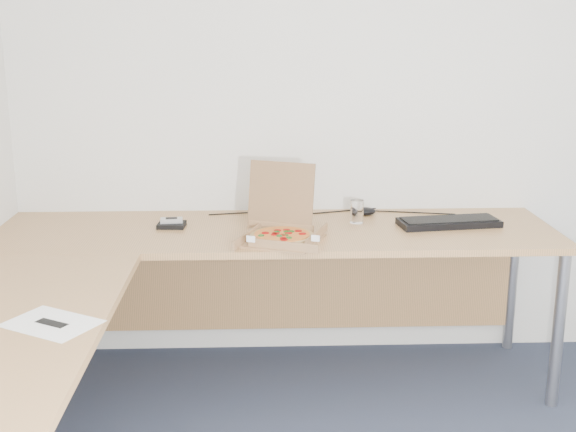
{
  "coord_description": "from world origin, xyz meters",
  "views": [
    {
      "loc": [
        -0.56,
        -1.79,
        1.62
      ],
      "look_at": [
        -0.45,
        1.28,
        0.82
      ],
      "focal_mm": 46.22,
      "sensor_mm": 36.0,
      "label": 1
    }
  ],
  "objects_px": {
    "pizza_box": "(282,232)",
    "drinking_glass": "(357,211)",
    "desk": "(195,266)",
    "keyboard": "(449,223)",
    "wallet": "(172,225)"
  },
  "relations": [
    {
      "from": "pizza_box",
      "to": "keyboard",
      "type": "distance_m",
      "value": 0.79
    },
    {
      "from": "desk",
      "to": "keyboard",
      "type": "relative_size",
      "value": 5.5
    },
    {
      "from": "keyboard",
      "to": "wallet",
      "type": "xyz_separation_m",
      "value": [
        -1.26,
        0.02,
        -0.0
      ]
    },
    {
      "from": "pizza_box",
      "to": "drinking_glass",
      "type": "relative_size",
      "value": 3.28
    },
    {
      "from": "desk",
      "to": "wallet",
      "type": "distance_m",
      "value": 0.5
    },
    {
      "from": "desk",
      "to": "keyboard",
      "type": "bearing_deg",
      "value": 22.12
    },
    {
      "from": "pizza_box",
      "to": "desk",
      "type": "bearing_deg",
      "value": -123.24
    },
    {
      "from": "drinking_glass",
      "to": "keyboard",
      "type": "xyz_separation_m",
      "value": [
        0.41,
        -0.07,
        -0.04
      ]
    },
    {
      "from": "pizza_box",
      "to": "keyboard",
      "type": "height_order",
      "value": "pizza_box"
    },
    {
      "from": "pizza_box",
      "to": "keyboard",
      "type": "xyz_separation_m",
      "value": [
        0.77,
        0.21,
        -0.02
      ]
    },
    {
      "from": "desk",
      "to": "drinking_glass",
      "type": "relative_size",
      "value": 23.44
    },
    {
      "from": "pizza_box",
      "to": "keyboard",
      "type": "bearing_deg",
      "value": 36.65
    },
    {
      "from": "desk",
      "to": "keyboard",
      "type": "height_order",
      "value": "keyboard"
    },
    {
      "from": "desk",
      "to": "drinking_glass",
      "type": "bearing_deg",
      "value": 36.57
    },
    {
      "from": "pizza_box",
      "to": "drinking_glass",
      "type": "bearing_deg",
      "value": 59.33
    }
  ]
}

